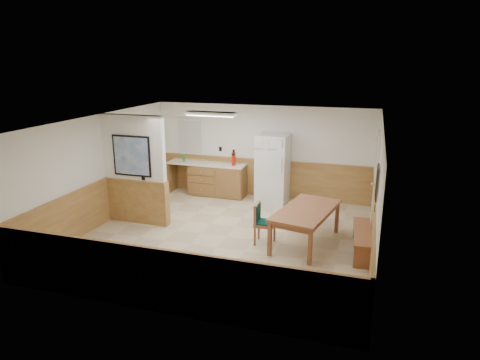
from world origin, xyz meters
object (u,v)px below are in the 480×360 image
(dining_bench, at_px, (362,236))
(dining_chair, at_px, (261,220))
(fire_extinguisher, at_px, (234,159))
(soap_bottle, at_px, (184,158))
(dining_table, at_px, (306,213))
(refrigerator, at_px, (273,168))

(dining_bench, height_order, dining_chair, dining_chair)
(fire_extinguisher, bearing_deg, soap_bottle, -174.64)
(dining_chair, height_order, fire_extinguisher, fire_extinguisher)
(dining_bench, distance_m, dining_chair, 2.02)
(dining_table, relative_size, dining_bench, 1.31)
(dining_table, distance_m, soap_bottle, 4.58)
(dining_chair, bearing_deg, fire_extinguisher, 117.54)
(dining_bench, xyz_separation_m, dining_chair, (-2.00, -0.16, 0.15))
(refrigerator, height_order, dining_chair, refrigerator)
(dining_bench, height_order, soap_bottle, soap_bottle)
(dining_table, xyz_separation_m, dining_chair, (-0.88, -0.24, -0.16))
(dining_bench, relative_size, soap_bottle, 7.00)
(fire_extinguisher, bearing_deg, dining_bench, -30.30)
(dining_chair, xyz_separation_m, soap_bottle, (-2.95, 2.73, 0.51))
(dining_table, height_order, dining_chair, dining_chair)
(dining_bench, bearing_deg, refrigerator, 130.11)
(refrigerator, distance_m, dining_table, 2.80)
(dining_table, relative_size, fire_extinguisher, 4.65)
(refrigerator, height_order, soap_bottle, refrigerator)
(refrigerator, relative_size, dining_bench, 1.18)
(dining_chair, height_order, soap_bottle, soap_bottle)
(dining_chair, bearing_deg, dining_table, 14.05)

